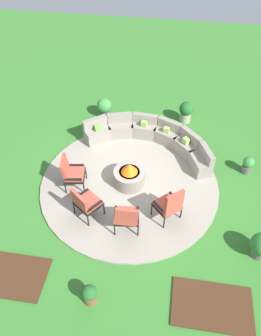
{
  "coord_description": "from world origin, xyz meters",
  "views": [
    {
      "loc": [
        0.97,
        -6.05,
        6.92
      ],
      "look_at": [
        0.0,
        0.2,
        0.45
      ],
      "focal_mm": 34.87,
      "sensor_mm": 36.0,
      "label": 1
    }
  ],
  "objects": [
    {
      "name": "lounge_chair_front_right",
      "position": [
        -0.9,
        -1.27,
        0.59
      ],
      "size": [
        0.81,
        0.83,
        1.01
      ],
      "rotation": [
        0.0,
        0.0,
        5.65
      ],
      "color": "black",
      "rests_on": "patio_circle"
    },
    {
      "name": "potted_plant_1",
      "position": [
        -1.35,
        3.04,
        0.37
      ],
      "size": [
        0.52,
        0.52,
        0.68
      ],
      "color": "#605B56",
      "rests_on": "ground_plane"
    },
    {
      "name": "curved_stone_bench",
      "position": [
        0.43,
        1.69,
        0.36
      ],
      "size": [
        4.02,
        1.96,
        0.75
      ],
      "color": "gray",
      "rests_on": "patio_circle"
    },
    {
      "name": "mulch_bed_left",
      "position": [
        -2.24,
        -3.12,
        0.02
      ],
      "size": [
        1.69,
        1.04,
        0.04
      ],
      "primitive_type": "cube",
      "color": "#472B19",
      "rests_on": "ground_plane"
    },
    {
      "name": "ground_plane",
      "position": [
        0.0,
        0.0,
        0.0
      ],
      "size": [
        24.0,
        24.0,
        0.0
      ],
      "primitive_type": "plane",
      "color": "#387A2D"
    },
    {
      "name": "potted_plant_3",
      "position": [
        1.43,
        3.18,
        0.41
      ],
      "size": [
        0.47,
        0.47,
        0.74
      ],
      "color": "#A89E8E",
      "rests_on": "ground_plane"
    },
    {
      "name": "potted_plant_0",
      "position": [
        -0.3,
        -3.39,
        0.3
      ],
      "size": [
        0.33,
        0.33,
        0.55
      ],
      "color": "brown",
      "rests_on": "ground_plane"
    },
    {
      "name": "lounge_chair_back_right",
      "position": [
        1.16,
        -1.05,
        0.62
      ],
      "size": [
        0.8,
        0.82,
        1.09
      ],
      "rotation": [
        0.0,
        0.0,
        7.03
      ],
      "color": "black",
      "rests_on": "patio_circle"
    },
    {
      "name": "patio_circle",
      "position": [
        0.0,
        0.0,
        0.03
      ],
      "size": [
        4.98,
        4.98,
        0.06
      ],
      "primitive_type": "cylinder",
      "color": "#9E9384",
      "rests_on": "ground_plane"
    },
    {
      "name": "mulch_bed_right",
      "position": [
        2.24,
        -3.12,
        0.02
      ],
      "size": [
        1.69,
        1.04,
        0.04
      ],
      "primitive_type": "cube",
      "color": "#472B19",
      "rests_on": "ground_plane"
    },
    {
      "name": "lounge_chair_back_left",
      "position": [
        0.17,
        -1.55,
        0.6
      ],
      "size": [
        0.67,
        0.6,
        1.02
      ],
      "rotation": [
        0.0,
        0.0,
        6.4
      ],
      "color": "black",
      "rests_on": "patio_circle"
    },
    {
      "name": "potted_plant_4",
      "position": [
        3.29,
        1.0,
        0.29
      ],
      "size": [
        0.32,
        0.32,
        0.55
      ],
      "color": "#605B56",
      "rests_on": "ground_plane"
    },
    {
      "name": "fire_pit",
      "position": [
        0.0,
        0.0,
        0.35
      ],
      "size": [
        0.88,
        0.88,
        0.73
      ],
      "color": "gray",
      "rests_on": "patio_circle"
    },
    {
      "name": "lounge_chair_front_left",
      "position": [
        -1.52,
        -0.34,
        0.6
      ],
      "size": [
        0.64,
        0.66,
        1.0
      ],
      "rotation": [
        0.0,
        0.0,
        4.86
      ],
      "color": "black",
      "rests_on": "patio_circle"
    }
  ]
}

